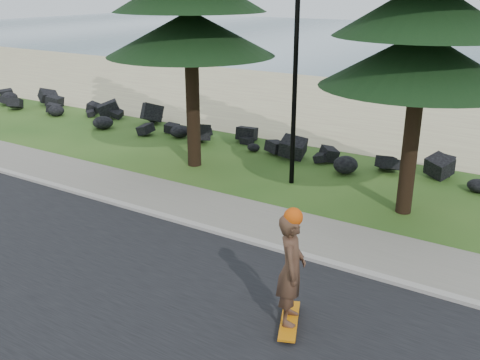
# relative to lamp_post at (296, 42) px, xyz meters

# --- Properties ---
(ground) EXTENTS (160.00, 160.00, 0.00)m
(ground) POSITION_rel_lamp_post_xyz_m (0.00, -3.20, -4.13)
(ground) COLOR #274F18
(ground) RESTS_ON ground
(road) EXTENTS (160.00, 7.00, 0.02)m
(road) POSITION_rel_lamp_post_xyz_m (0.00, -7.70, -4.12)
(road) COLOR black
(road) RESTS_ON ground
(kerb) EXTENTS (160.00, 0.20, 0.10)m
(kerb) POSITION_rel_lamp_post_xyz_m (0.00, -4.10, -4.08)
(kerb) COLOR #ACA49B
(kerb) RESTS_ON ground
(sidewalk) EXTENTS (160.00, 2.00, 0.08)m
(sidewalk) POSITION_rel_lamp_post_xyz_m (0.00, -3.00, -4.09)
(sidewalk) COLOR gray
(sidewalk) RESTS_ON ground
(beach_sand) EXTENTS (160.00, 15.00, 0.01)m
(beach_sand) POSITION_rel_lamp_post_xyz_m (0.00, 11.30, -4.13)
(beach_sand) COLOR tan
(beach_sand) RESTS_ON ground
(seawall_boulders) EXTENTS (60.00, 2.40, 1.10)m
(seawall_boulders) POSITION_rel_lamp_post_xyz_m (0.00, 2.40, -4.13)
(seawall_boulders) COLOR black
(seawall_boulders) RESTS_ON ground
(lamp_post) EXTENTS (0.25, 0.14, 8.14)m
(lamp_post) POSITION_rel_lamp_post_xyz_m (0.00, 0.00, 0.00)
(lamp_post) COLOR black
(lamp_post) RESTS_ON ground
(skateboarder) EXTENTS (0.73, 1.22, 2.23)m
(skateboarder) POSITION_rel_lamp_post_xyz_m (3.28, -6.48, -3.02)
(skateboarder) COLOR orange
(skateboarder) RESTS_ON ground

